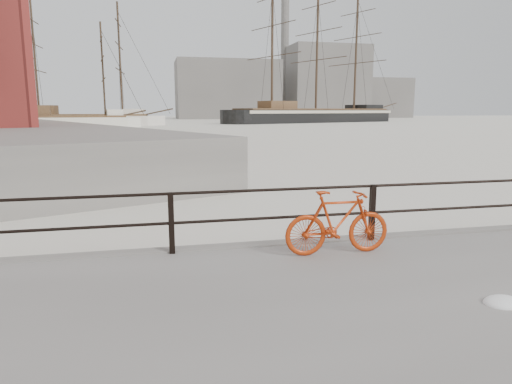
{
  "coord_description": "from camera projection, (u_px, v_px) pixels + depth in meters",
  "views": [
    {
      "loc": [
        -3.74,
        -7.38,
        2.63
      ],
      "look_at": [
        -1.73,
        1.5,
        1.0
      ],
      "focal_mm": 32.0,
      "sensor_mm": 36.0,
      "label": 1
    }
  ],
  "objects": [
    {
      "name": "industrial_west",
      "position": [
        227.0,
        90.0,
        145.52
      ],
      "size": [
        32.0,
        18.0,
        18.0
      ],
      "primitive_type": "cube",
      "color": "gray",
      "rests_on": "ground"
    },
    {
      "name": "ground",
      "position": [
        366.0,
        256.0,
        8.36
      ],
      "size": [
        400.0,
        400.0,
        0.0
      ],
      "primitive_type": "plane",
      "color": "white",
      "rests_on": "ground"
    },
    {
      "name": "industrial_east",
      "position": [
        378.0,
        98.0,
        168.05
      ],
      "size": [
        20.0,
        16.0,
        14.0
      ],
      "primitive_type": "cube",
      "color": "gray",
      "rests_on": "ground"
    },
    {
      "name": "bicycle",
      "position": [
        338.0,
        222.0,
        7.27
      ],
      "size": [
        1.73,
        0.28,
        1.04
      ],
      "primitive_type": "imported",
      "rotation": [
        0.0,
        0.0,
        -0.01
      ],
      "color": "#B6320C",
      "rests_on": "promenade"
    },
    {
      "name": "barque_black",
      "position": [
        315.0,
        122.0,
        101.11
      ],
      "size": [
        56.34,
        37.0,
        30.84
      ],
      "primitive_type": null,
      "rotation": [
        0.0,
        0.0,
        0.4
      ],
      "color": "black",
      "rests_on": "ground"
    },
    {
      "name": "industrial_mid",
      "position": [
        325.0,
        83.0,
        157.38
      ],
      "size": [
        26.0,
        20.0,
        24.0
      ],
      "primitive_type": "cube",
      "color": "gray",
      "rests_on": "ground"
    },
    {
      "name": "guardrail",
      "position": [
        372.0,
        213.0,
        8.06
      ],
      "size": [
        28.0,
        0.1,
        1.0
      ],
      "primitive_type": null,
      "color": "black",
      "rests_on": "promenade"
    },
    {
      "name": "schooner_mid",
      "position": [
        82.0,
        126.0,
        79.73
      ],
      "size": [
        31.0,
        14.35,
        21.73
      ],
      "primitive_type": null,
      "rotation": [
        0.0,
        0.0,
        -0.05
      ],
      "color": "silver",
      "rests_on": "ground"
    },
    {
      "name": "schooner_left",
      "position": [
        73.0,
        128.0,
        70.52
      ],
      "size": [
        23.01,
        12.95,
        16.82
      ],
      "primitive_type": null,
      "rotation": [
        0.0,
        0.0,
        0.14
      ],
      "color": "white",
      "rests_on": "ground"
    },
    {
      "name": "smokestack",
      "position": [
        285.0,
        53.0,
        157.59
      ],
      "size": [
        2.8,
        2.8,
        44.0
      ],
      "primitive_type": "cylinder",
      "color": "gray",
      "rests_on": "ground"
    }
  ]
}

